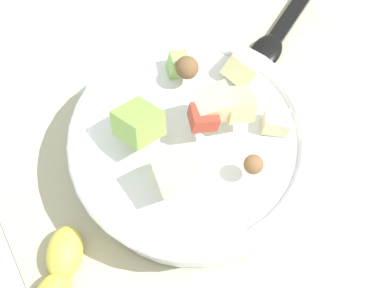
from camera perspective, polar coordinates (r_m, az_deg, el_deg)
ground_plane at (r=0.60m, az=1.94°, el=-2.36°), size 2.40×2.40×0.00m
placemat at (r=0.60m, az=1.95°, el=-2.25°), size 0.46×0.31×0.01m
salad_bowl at (r=0.56m, az=0.03°, el=-0.34°), size 0.25×0.25×0.12m
serving_spoon at (r=0.70m, az=9.83°, el=12.48°), size 0.22×0.14×0.01m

